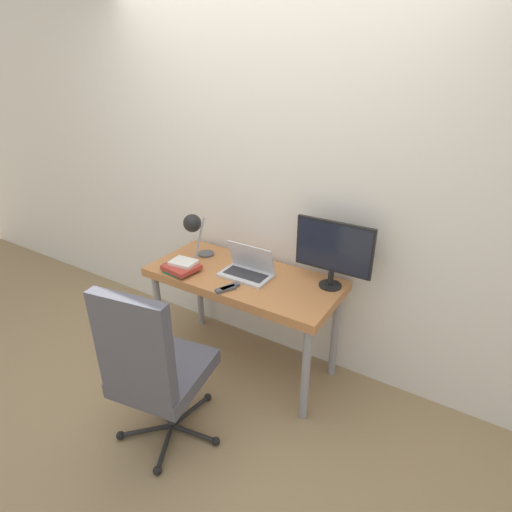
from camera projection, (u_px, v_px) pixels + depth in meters
ground_plane at (221, 386)px, 2.77m from camera, size 12.00×12.00×0.00m
wall_back at (271, 181)px, 2.71m from camera, size 8.00×0.05×2.60m
desk at (243, 285)px, 2.71m from camera, size 1.31×0.59×0.74m
laptop at (247, 269)px, 2.65m from camera, size 0.34×0.21×0.21m
monitor at (334, 250)px, 2.43m from camera, size 0.49×0.14×0.43m
desk_lamp at (194, 227)px, 2.76m from camera, size 0.13×0.25×0.35m
office_chair at (153, 366)px, 2.13m from camera, size 0.62×0.61×1.05m
book_stack at (182, 267)px, 2.71m from camera, size 0.24×0.22×0.07m
tv_remote at (230, 287)px, 2.50m from camera, size 0.08×0.14×0.02m
media_remote at (226, 289)px, 2.48m from camera, size 0.10×0.13×0.02m
game_controller at (170, 267)px, 2.74m from camera, size 0.14×0.10×0.04m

